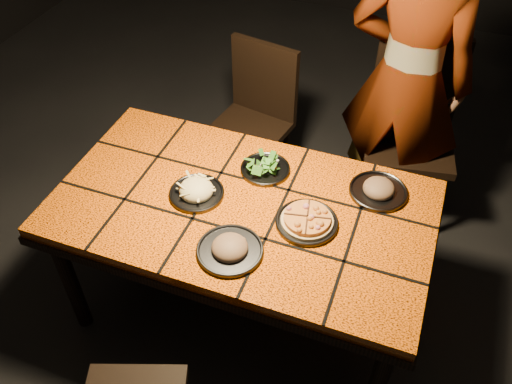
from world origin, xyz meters
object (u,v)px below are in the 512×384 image
(chair_far_right, at_px, (411,120))
(plate_pizza, at_px, (307,221))
(diner, at_px, (407,80))
(chair_far_left, at_px, (255,112))
(plate_pasta, at_px, (197,191))
(dining_table, at_px, (242,217))

(chair_far_right, relative_size, plate_pizza, 4.03)
(diner, bearing_deg, chair_far_right, -117.72)
(chair_far_left, xyz_separation_m, plate_pasta, (0.08, -0.95, 0.24))
(chair_far_right, height_order, plate_pasta, chair_far_right)
(dining_table, bearing_deg, plate_pizza, -2.35)
(diner, bearing_deg, plate_pasta, 61.08)
(diner, relative_size, plate_pasta, 7.53)
(chair_far_left, xyz_separation_m, diner, (0.80, 0.04, 0.37))
(chair_far_right, xyz_separation_m, plate_pasta, (-0.78, -1.08, 0.18))
(dining_table, relative_size, plate_pizza, 6.29)
(diner, xyz_separation_m, plate_pizza, (-0.22, -0.98, -0.13))
(dining_table, distance_m, plate_pizza, 0.31)
(diner, bearing_deg, chair_far_left, 9.79)
(plate_pasta, bearing_deg, plate_pizza, 0.39)
(chair_far_right, bearing_deg, diner, -135.01)
(chair_far_right, xyz_separation_m, diner, (-0.07, -0.10, 0.30))
(dining_table, bearing_deg, chair_far_right, 61.59)
(chair_far_right, bearing_deg, plate_pasta, -136.10)
(plate_pizza, bearing_deg, plate_pasta, -179.61)
(chair_far_left, xyz_separation_m, plate_pizza, (0.58, -0.94, 0.24))
(plate_pizza, bearing_deg, diner, 77.35)
(plate_pizza, xyz_separation_m, plate_pasta, (-0.49, -0.00, 0.00))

